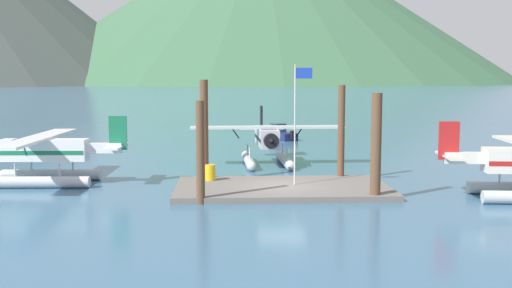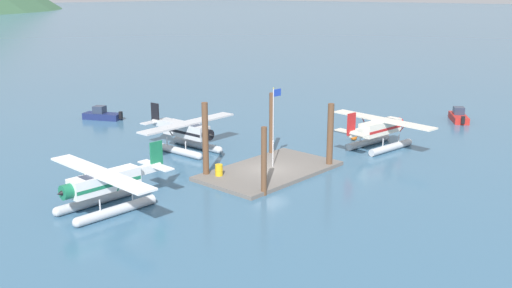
{
  "view_description": "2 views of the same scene",
  "coord_description": "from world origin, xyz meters",
  "views": [
    {
      "loc": [
        -2.88,
        -31.7,
        6.09
      ],
      "look_at": [
        -1.3,
        1.91,
        2.3
      ],
      "focal_mm": 42.8,
      "sensor_mm": 36.0,
      "label": 1
    },
    {
      "loc": [
        -32.7,
        -28.05,
        13.92
      ],
      "look_at": [
        -0.9,
        0.64,
        2.4
      ],
      "focal_mm": 40.2,
      "sensor_mm": 36.0,
      "label": 2
    }
  ],
  "objects": [
    {
      "name": "fuel_drum",
      "position": [
        -3.84,
        1.78,
        0.74
      ],
      "size": [
        0.62,
        0.62,
        0.88
      ],
      "color": "gold",
      "rests_on": "dock_platform"
    },
    {
      "name": "flagpole",
      "position": [
        0.8,
        0.25,
        4.24
      ],
      "size": [
        0.95,
        0.1,
        6.36
      ],
      "color": "silver",
      "rests_on": "dock_platform"
    },
    {
      "name": "boat_red_open_se",
      "position": [
        28.08,
        -3.31,
        0.49
      ],
      "size": [
        4.33,
        3.58,
        1.5
      ],
      "color": "#B2231E",
      "rests_on": "ground"
    },
    {
      "name": "seaplane_silver_bow_centre",
      "position": [
        -0.19,
        9.59,
        1.58
      ],
      "size": [
        10.44,
        7.98,
        3.84
      ],
      "color": "#B7BABF",
      "rests_on": "ground"
    },
    {
      "name": "mooring_buoy",
      "position": [
        13.03,
        0.56,
        0.32
      ],
      "size": [
        0.64,
        0.64,
        0.64
      ],
      "primitive_type": "sphere",
      "color": "orange",
      "rests_on": "ground"
    },
    {
      "name": "piling_near_right",
      "position": [
        4.32,
        -2.67,
        2.63
      ],
      "size": [
        0.5,
        0.5,
        5.26
      ],
      "primitive_type": "cylinder",
      "color": "brown",
      "rests_on": "ground"
    },
    {
      "name": "piling_far_right",
      "position": [
        3.67,
        2.98,
        2.78
      ],
      "size": [
        0.4,
        0.4,
        5.55
      ],
      "primitive_type": "cylinder",
      "color": "brown",
      "rests_on": "ground"
    },
    {
      "name": "seaplane_cream_stbd_aft",
      "position": [
        12.23,
        -2.68,
        1.58
      ],
      "size": [
        7.96,
        10.49,
        3.84
      ],
      "color": "#B7BABF",
      "rests_on": "ground"
    },
    {
      "name": "seaplane_white_port_fwd",
      "position": [
        -13.2,
        2.77,
        1.58
      ],
      "size": [
        7.98,
        10.44,
        3.84
      ],
      "color": "#B7BABF",
      "rests_on": "ground"
    },
    {
      "name": "dock_platform",
      "position": [
        0.0,
        0.0,
        0.15
      ],
      "size": [
        11.23,
        6.38,
        0.3
      ],
      "primitive_type": "cube",
      "color": "#66605B",
      "rests_on": "ground"
    },
    {
      "name": "piling_near_left",
      "position": [
        -4.16,
        -3.04,
        2.46
      ],
      "size": [
        0.4,
        0.4,
        4.93
      ],
      "primitive_type": "cylinder",
      "color": "brown",
      "rests_on": "ground"
    },
    {
      "name": "ground_plane",
      "position": [
        0.0,
        0.0,
        0.0
      ],
      "size": [
        1200.0,
        1200.0,
        0.0
      ],
      "primitive_type": "plane",
      "color": "#38607F"
    },
    {
      "name": "piling_far_left",
      "position": [
        -4.2,
        2.82,
        2.93
      ],
      "size": [
        0.47,
        0.47,
        5.86
      ],
      "primitive_type": "cylinder",
      "color": "brown",
      "rests_on": "ground"
    },
    {
      "name": "boat_navy_open_north",
      "position": [
        2.09,
        26.59,
        0.49
      ],
      "size": [
        3.23,
        4.49,
        1.5
      ],
      "color": "navy",
      "rests_on": "ground"
    }
  ]
}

